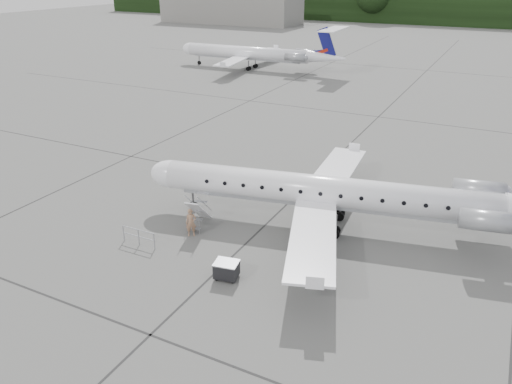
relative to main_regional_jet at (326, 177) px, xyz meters
The scene contains 9 objects.
ground 5.32m from the main_regional_jet, 49.64° to the right, with size 320.00×320.00×0.00m, color slate.
treeline 126.84m from the main_regional_jet, 88.77° to the left, with size 260.00×4.00×8.00m, color black.
terminal_building 126.25m from the main_regional_jet, 122.21° to the left, with size 40.00×14.00×10.00m, color slate.
main_regional_jet is the anchor object (origin of this frame).
airstair 8.00m from the main_regional_jet, 152.71° to the right, with size 0.85×2.23×2.06m, color white, non-canonical shape.
passenger 8.46m from the main_regional_jet, 144.08° to the right, with size 0.63×0.42×1.74m, color #996F53.
safety_railing 11.51m from the main_regional_jet, 140.72° to the right, with size 2.20×0.08×1.00m, color #95979D, non-canonical shape.
baggage_cart 8.56m from the main_regional_jet, 107.48° to the right, with size 1.17×0.94×1.01m, color black, non-canonical shape.
bg_regional_left 53.35m from the main_regional_jet, 123.08° to the left, with size 26.19×18.86×6.87m, color white, non-canonical shape.
Camera 1 is at (6.05, -23.16, 14.65)m, focal length 35.00 mm.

